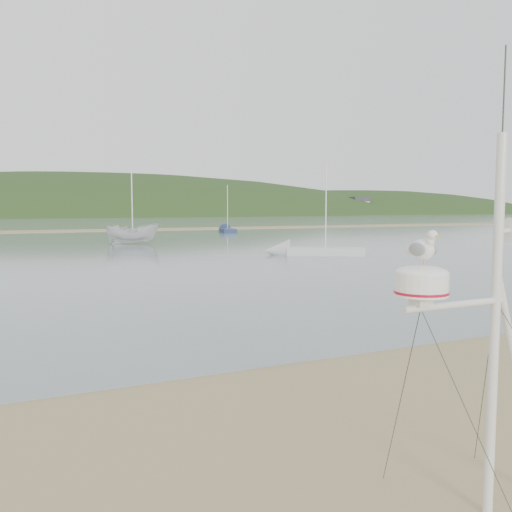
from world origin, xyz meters
name	(u,v)px	position (x,y,z in m)	size (l,w,h in m)	color
water	(4,221)	(0.00, 132.00, 0.02)	(560.00, 256.00, 0.04)	slate
sandbar	(9,232)	(0.00, 70.00, 0.07)	(560.00, 7.00, 0.07)	#907B53
hill_ridge	(52,262)	(18.52, 235.00, -19.70)	(620.00, 180.00, 80.00)	#1D3315
far_cottages	(11,205)	(3.00, 196.00, 4.00)	(294.40, 6.30, 8.00)	silver
mast_rig	(491,409)	(3.17, -1.54, 1.12)	(2.06, 2.20, 4.64)	silver
boat_white	(132,218)	(9.18, 40.97, 2.27)	(1.68, 1.72, 4.46)	silver
sailboat_white_near	(300,251)	(16.50, 25.22, 0.30)	(6.37, 4.76, 6.49)	silver
sailboat_blue_far	(226,230)	(25.01, 58.71, 0.30)	(3.03, 6.59, 6.39)	#142346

